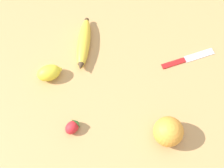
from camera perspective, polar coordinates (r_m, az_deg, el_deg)
ground_plane at (r=0.95m, az=2.72°, el=-0.36°), size 3.00×3.00×0.00m
banana at (r=0.99m, az=-5.19°, el=7.37°), size 0.20×0.06×0.04m
orange at (r=0.87m, az=10.25°, el=-8.55°), size 0.08×0.08×0.08m
strawberry at (r=0.89m, az=-7.19°, el=-7.73°), size 0.06×0.05×0.03m
lemon at (r=0.95m, az=-11.45°, el=2.02°), size 0.08×0.09×0.05m
paring_knife at (r=1.01m, az=13.40°, el=4.45°), size 0.10×0.16×0.01m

